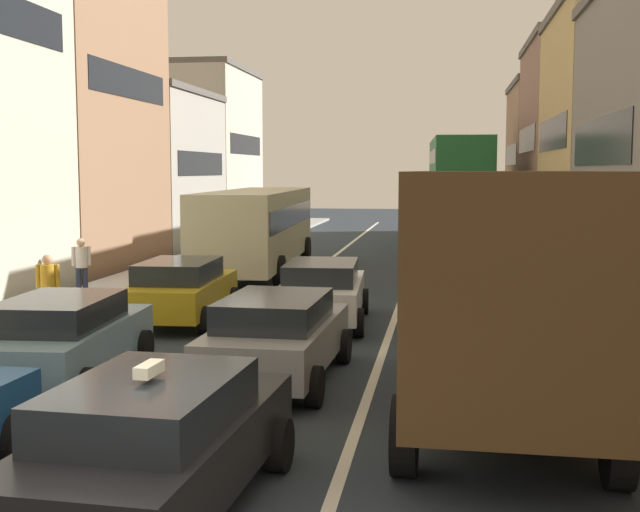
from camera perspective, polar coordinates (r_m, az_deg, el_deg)
sidewalk_left at (r=28.76m, az=-10.87°, el=-1.19°), size 2.60×64.00×0.14m
lane_stripe_left at (r=27.51m, az=-1.00°, el=-1.54°), size 0.16×60.00×0.01m
lane_stripe_right at (r=27.15m, az=6.10°, el=-1.67°), size 0.16×60.00×0.01m
building_row_left at (r=31.29m, az=-20.03°, el=9.41°), size 7.20×43.90×14.20m
removalist_box_truck at (r=11.90m, az=12.54°, el=-2.01°), size 2.85×7.76×3.58m
taxi_centre_lane_front at (r=8.89m, az=-11.24°, el=-12.50°), size 2.25×4.39×1.66m
sedan_centre_lane_second at (r=14.09m, az=-3.00°, el=-5.50°), size 2.17×4.35×1.49m
wagon_left_lane_second at (r=14.56m, az=-17.38°, el=-5.39°), size 2.28×4.40×1.49m
hatchback_centre_lane_third at (r=19.20m, az=0.14°, el=-2.42°), size 2.27×4.40×1.49m
sedan_left_lane_third at (r=19.74m, az=-9.61°, el=-2.27°), size 2.21×4.37×1.49m
sedan_right_lane_behind_truck at (r=18.78m, az=10.33°, el=-2.70°), size 2.07×4.30×1.49m
wagon_right_lane_far at (r=24.31m, az=9.63°, el=-0.73°), size 2.29×4.41×1.49m
bus_mid_queue_primary at (r=28.46m, az=-4.38°, el=2.24°), size 3.18×10.61×2.90m
bus_far_queue_secondary at (r=40.14m, az=9.54°, el=4.78°), size 3.16×10.60×5.06m
pedestrian_near_kerb at (r=24.51m, az=-16.18°, el=-0.48°), size 0.46×0.35×1.66m
pedestrian_mid_sidewalk at (r=20.07m, az=-18.30°, el=-1.93°), size 0.53×0.34×1.66m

